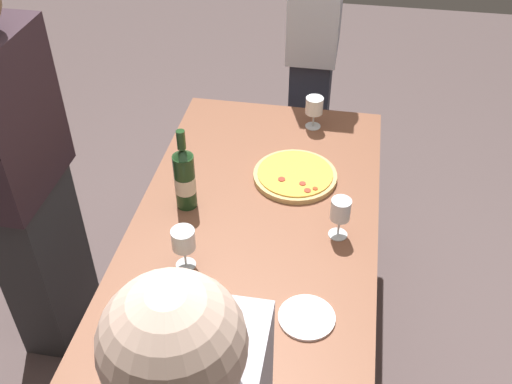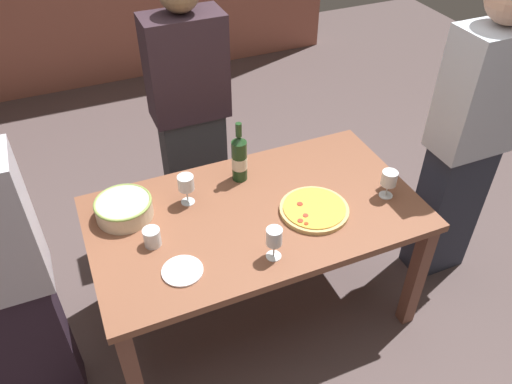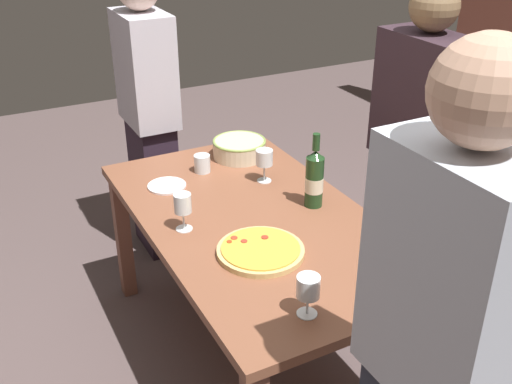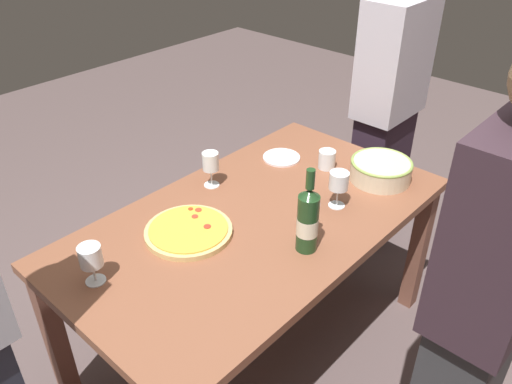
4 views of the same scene
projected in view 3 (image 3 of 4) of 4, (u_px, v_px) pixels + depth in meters
ground_plane at (256, 352)px, 2.90m from camera, size 8.00×8.00×0.00m
dining_table at (256, 236)px, 2.59m from camera, size 1.60×0.90×0.75m
pizza at (260, 250)px, 2.30m from camera, size 0.34×0.34×0.03m
serving_bowl at (239, 148)px, 3.08m from camera, size 0.27×0.27×0.09m
wine_bottle at (314, 178)px, 2.58m from camera, size 0.08×0.08×0.34m
wine_glass_near_pizza at (183, 204)px, 2.41m from camera, size 0.07×0.07×0.16m
wine_glass_by_bottle at (308, 289)px, 1.94m from camera, size 0.08×0.08×0.15m
wine_glass_far_left at (264, 159)px, 2.80m from camera, size 0.08×0.08×0.16m
cup_amber at (202, 164)px, 2.93m from camera, size 0.08×0.08×0.09m
side_plate at (167, 186)px, 2.80m from camera, size 0.18×0.18×0.01m
person_host at (415, 156)px, 2.92m from camera, size 0.45×0.24×1.64m
person_guest_left at (435, 373)px, 1.53m from camera, size 0.39×0.24×1.77m
person_guest_right at (149, 118)px, 3.38m from camera, size 0.40×0.24×1.63m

